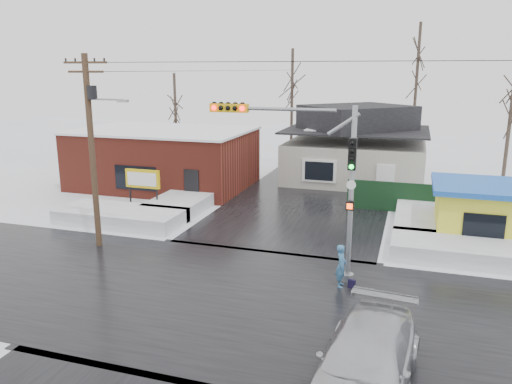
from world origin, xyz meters
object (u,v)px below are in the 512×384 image
(traffic_signal, at_px, (312,168))
(kiosk, at_px, (479,212))
(car, at_px, (366,363))
(utility_pole, at_px, (92,141))
(pedestrian, at_px, (341,266))
(marquee_sign, at_px, (143,180))

(traffic_signal, bearing_deg, kiosk, 44.84)
(car, bearing_deg, utility_pole, 156.06)
(traffic_signal, distance_m, pedestrian, 3.99)
(traffic_signal, xyz_separation_m, marquee_sign, (-11.43, 6.53, -2.62))
(marquee_sign, distance_m, pedestrian, 14.72)
(kiosk, distance_m, pedestrian, 9.54)
(traffic_signal, relative_size, marquee_sign, 2.75)
(traffic_signal, height_order, pedestrian, traffic_signal)
(car, bearing_deg, kiosk, 79.34)
(traffic_signal, relative_size, utility_pole, 0.78)
(traffic_signal, height_order, car, traffic_signal)
(car, bearing_deg, traffic_signal, 118.49)
(marquee_sign, relative_size, car, 0.44)
(marquee_sign, relative_size, pedestrian, 1.49)
(traffic_signal, height_order, kiosk, traffic_signal)
(traffic_signal, distance_m, marquee_sign, 13.42)
(kiosk, xyz_separation_m, pedestrian, (-5.68, -7.64, -0.61))
(pedestrian, bearing_deg, marquee_sign, 58.36)
(utility_pole, height_order, kiosk, utility_pole)
(utility_pole, relative_size, car, 1.54)
(utility_pole, distance_m, marquee_sign, 6.87)
(traffic_signal, height_order, utility_pole, utility_pole)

